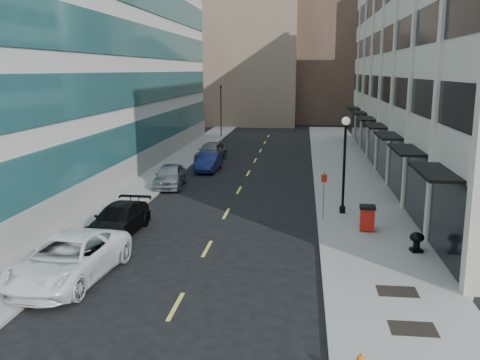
% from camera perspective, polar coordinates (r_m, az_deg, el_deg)
% --- Properties ---
extents(ground, '(160.00, 160.00, 0.00)m').
position_cam_1_polar(ground, '(16.97, -8.52, -16.03)').
color(ground, black).
rests_on(ground, ground).
extents(sidewalk_right, '(5.00, 80.00, 0.15)m').
position_cam_1_polar(sidewalk_right, '(35.49, 12.01, -1.26)').
color(sidewalk_right, gray).
rests_on(sidewalk_right, ground).
extents(sidewalk_left, '(3.00, 80.00, 0.15)m').
position_cam_1_polar(sidewalk_left, '(36.90, -10.18, -0.70)').
color(sidewalk_left, gray).
rests_on(sidewalk_left, ground).
extents(building_left, '(16.14, 46.00, 20.00)m').
position_cam_1_polar(building_left, '(46.12, -19.67, 13.66)').
color(building_left, beige).
rests_on(building_left, ground).
extents(skyline_tan_near, '(14.00, 18.00, 28.00)m').
position_cam_1_polar(skyline_tan_near, '(83.09, 1.14, 15.89)').
color(skyline_tan_near, '#816C54').
rests_on(skyline_tan_near, ground).
extents(skyline_brown, '(12.00, 16.00, 34.00)m').
position_cam_1_polar(skyline_brown, '(87.03, 9.70, 17.53)').
color(skyline_brown, brown).
rests_on(skyline_brown, ground).
extents(skyline_tan_far, '(12.00, 14.00, 22.00)m').
position_cam_1_polar(skyline_tan_far, '(94.28, -4.48, 13.53)').
color(skyline_tan_far, '#816C54').
rests_on(skyline_tan_far, ground).
extents(skyline_stone, '(10.00, 14.00, 20.00)m').
position_cam_1_polar(skyline_stone, '(81.68, 16.93, 12.67)').
color(skyline_stone, '#B4A898').
rests_on(skyline_stone, ground).
extents(grate_mid, '(1.40, 1.00, 0.01)m').
position_cam_1_polar(grate_mid, '(17.61, 17.96, -14.84)').
color(grate_mid, black).
rests_on(grate_mid, sidewalk_right).
extents(grate_far, '(1.40, 1.00, 0.01)m').
position_cam_1_polar(grate_far, '(20.12, 16.43, -11.33)').
color(grate_far, black).
rests_on(grate_far, sidewalk_right).
extents(road_centerline, '(0.15, 68.20, 0.01)m').
position_cam_1_polar(road_centerline, '(32.69, -0.74, -2.23)').
color(road_centerline, '#D8CC4C').
rests_on(road_centerline, ground).
extents(traffic_signal, '(0.66, 0.66, 6.98)m').
position_cam_1_polar(traffic_signal, '(63.24, -2.06, 9.71)').
color(traffic_signal, black).
rests_on(traffic_signal, ground).
extents(car_white_van, '(3.35, 6.33, 1.70)m').
position_cam_1_polar(car_white_van, '(21.41, -17.79, -8.00)').
color(car_white_van, white).
rests_on(car_white_van, ground).
extents(car_black_pickup, '(2.27, 5.06, 1.44)m').
position_cam_1_polar(car_black_pickup, '(26.68, -12.84, -4.14)').
color(car_black_pickup, black).
rests_on(car_black_pickup, ground).
extents(car_silver_sedan, '(2.24, 4.76, 1.57)m').
position_cam_1_polar(car_silver_sedan, '(36.72, -7.49, 0.46)').
color(car_silver_sedan, gray).
rests_on(car_silver_sedan, ground).
extents(car_blue_sedan, '(1.65, 4.42, 1.44)m').
position_cam_1_polar(car_blue_sedan, '(42.33, -3.35, 1.94)').
color(car_blue_sedan, '#151E51').
rests_on(car_blue_sedan, ground).
extents(car_grey_sedan, '(2.55, 5.05, 1.65)m').
position_cam_1_polar(car_grey_sedan, '(47.26, -3.10, 3.09)').
color(car_grey_sedan, slate).
rests_on(car_grey_sedan, ground).
extents(trash_bin, '(0.81, 0.89, 1.24)m').
position_cam_1_polar(trash_bin, '(26.79, 13.41, -3.88)').
color(trash_bin, '#B5160C').
rests_on(trash_bin, sidewalk_right).
extents(lamppost, '(0.45, 0.45, 5.39)m').
position_cam_1_polar(lamppost, '(29.30, 11.09, 2.54)').
color(lamppost, black).
rests_on(lamppost, sidewalk_right).
extents(sign_post, '(0.30, 0.09, 2.56)m').
position_cam_1_polar(sign_post, '(28.18, 8.94, -0.92)').
color(sign_post, slate).
rests_on(sign_post, sidewalk_right).
extents(urn_planter, '(0.62, 0.62, 0.86)m').
position_cam_1_polar(urn_planter, '(24.35, 18.34, -6.09)').
color(urn_planter, black).
rests_on(urn_planter, sidewalk_right).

